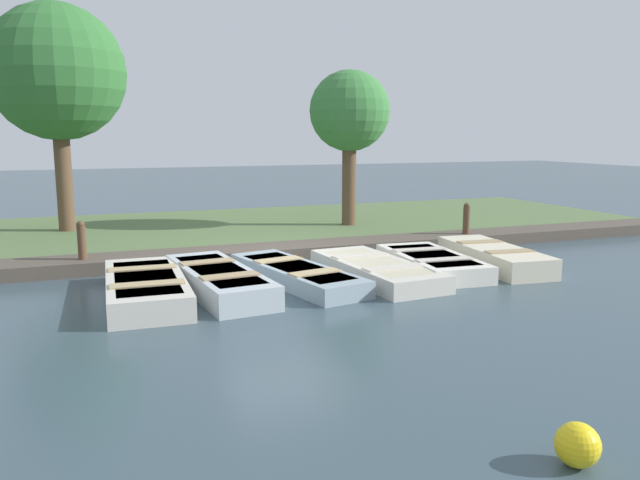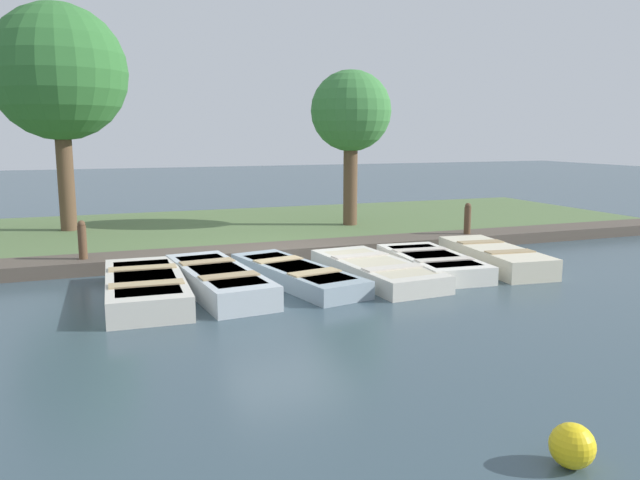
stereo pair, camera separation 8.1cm
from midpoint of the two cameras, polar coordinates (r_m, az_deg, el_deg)
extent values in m
plane|color=#384C56|center=(12.63, -2.78, -2.67)|extent=(80.00, 80.00, 0.00)
cube|color=#567042|center=(17.37, -7.85, 0.95)|extent=(8.00, 24.00, 0.18)
cube|color=#51473D|center=(13.75, -4.34, -1.10)|extent=(1.08, 23.32, 0.27)
cube|color=beige|center=(10.71, -15.49, -4.21)|extent=(3.28, 1.35, 0.39)
cube|color=teal|center=(10.66, -15.53, -3.27)|extent=(2.69, 1.05, 0.03)
cube|color=tan|center=(10.06, -15.34, -3.87)|extent=(0.36, 1.14, 0.03)
cube|color=tan|center=(11.26, -15.71, -2.46)|extent=(0.36, 1.14, 0.03)
cube|color=#B2BCC1|center=(10.94, -9.10, -3.65)|extent=(3.43, 1.38, 0.40)
cube|color=beige|center=(10.90, -9.13, -2.70)|extent=(2.80, 1.09, 0.03)
cube|color=tan|center=(10.30, -8.07, -3.24)|extent=(0.43, 0.99, 0.03)
cube|color=tan|center=(11.49, -10.08, -1.95)|extent=(0.43, 0.99, 0.03)
cube|color=#8C9EA8|center=(11.46, -2.04, -3.16)|extent=(3.59, 1.70, 0.31)
cube|color=#994C33|center=(11.43, -2.04, -2.47)|extent=(2.94, 1.35, 0.02)
cube|color=tan|center=(10.87, -0.28, -2.96)|extent=(0.53, 0.97, 0.03)
cube|color=tan|center=(11.98, -3.64, -1.79)|extent=(0.53, 0.97, 0.03)
cube|color=beige|center=(11.83, 5.34, -2.76)|extent=(3.33, 1.48, 0.32)
cube|color=beige|center=(11.79, 5.35, -2.06)|extent=(2.73, 1.16, 0.03)
cube|color=beige|center=(11.27, 6.92, -2.50)|extent=(0.41, 1.16, 0.03)
cube|color=beige|center=(12.32, 3.91, -1.41)|extent=(0.41, 1.16, 0.03)
cube|color=silver|center=(12.56, 10.36, -2.10)|extent=(2.92, 1.46, 0.34)
cube|color=#4C709E|center=(12.53, 10.39, -1.40)|extent=(2.39, 1.15, 0.03)
cube|color=beige|center=(12.06, 11.52, -1.75)|extent=(0.37, 1.16, 0.03)
cube|color=beige|center=(13.00, 9.34, -0.85)|extent=(0.37, 1.16, 0.03)
cube|color=beige|center=(13.30, 15.80, -1.50)|extent=(3.11, 1.34, 0.41)
cube|color=#6B7F51|center=(13.27, 15.84, -0.70)|extent=(2.55, 1.06, 0.03)
cube|color=tan|center=(12.78, 17.15, -1.01)|extent=(0.40, 0.99, 0.03)
cube|color=tan|center=(13.75, 14.63, -0.16)|extent=(0.40, 0.99, 0.03)
cylinder|color=brown|center=(13.08, -20.69, -0.78)|extent=(0.16, 0.16, 0.93)
sphere|color=brown|center=(13.01, -20.82, 1.36)|extent=(0.15, 0.15, 0.15)
cylinder|color=brown|center=(15.74, 13.45, 1.26)|extent=(0.16, 0.16, 0.93)
sphere|color=brown|center=(15.68, 13.52, 3.05)|extent=(0.15, 0.15, 0.15)
sphere|color=yellow|center=(5.76, 22.45, -16.99)|extent=(0.37, 0.37, 0.37)
cylinder|color=brown|center=(17.63, -22.12, 5.56)|extent=(0.41, 0.41, 3.30)
sphere|color=#337033|center=(17.67, -22.67, 13.97)|extent=(3.44, 3.44, 3.44)
cylinder|color=brown|center=(17.42, 2.93, 5.25)|extent=(0.39, 0.39, 2.71)
sphere|color=#3D7F3D|center=(17.37, 2.98, 11.72)|extent=(2.20, 2.20, 2.20)
camera|label=1|loc=(0.04, -89.81, 0.03)|focal=35.00mm
camera|label=2|loc=(0.04, 90.19, -0.03)|focal=35.00mm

